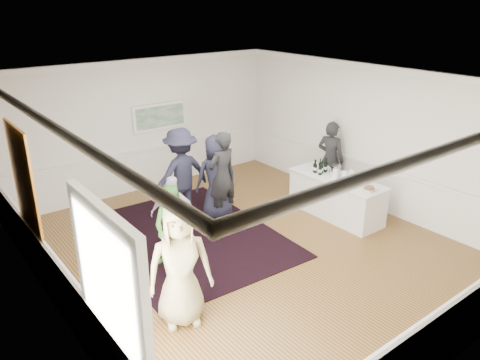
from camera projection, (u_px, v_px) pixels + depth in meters
floor at (247, 248)px, 8.99m from camera, size 8.00×8.00×0.00m
ceiling at (248, 81)px, 7.83m from camera, size 7.00×8.00×0.02m
wall_left at (49, 225)px, 6.41m from camera, size 0.02×8.00×3.20m
wall_right at (370, 137)px, 10.41m from camera, size 0.02×8.00×3.20m
wall_back at (145, 126)px, 11.35m from camera, size 7.00×0.02×3.20m
wall_front at (461, 264)px, 5.47m from camera, size 7.00×0.02×3.20m
wainscoting at (247, 225)px, 8.81m from camera, size 7.00×8.00×1.00m
mirror at (24, 183)px, 7.32m from camera, size 0.05×1.25×1.85m
doorway at (110, 300)px, 5.11m from camera, size 0.10×1.78×2.56m
landscape_painting at (160, 116)px, 11.47m from camera, size 1.44×0.06×0.66m
area_rug at (188, 236)px, 9.43m from camera, size 3.38×4.32×0.02m
serving_table at (336, 197)px, 10.21m from camera, size 0.83×2.19×0.88m
bartender at (330, 159)px, 11.10m from camera, size 0.61×0.77×1.84m
guest_tan at (180, 265)px, 6.66m from camera, size 1.08×0.90×1.90m
guest_green at (174, 228)px, 8.11m from camera, size 0.91×0.95×1.55m
guest_lilac at (174, 214)px, 8.69m from camera, size 0.90×0.85×1.49m
guest_dark_a at (181, 174)px, 9.98m from camera, size 1.30×0.76×1.99m
guest_dark_b at (222, 176)px, 9.88m from camera, size 0.77×0.55×1.95m
guest_navy at (216, 177)px, 9.99m from camera, size 1.02×0.80×1.85m
wine_bottles at (321, 165)px, 10.33m from camera, size 0.37×0.27×0.31m
juice_pitchers at (348, 176)px, 9.81m from camera, size 0.34×0.61×0.24m
ice_bucket at (335, 171)px, 10.11m from camera, size 0.26×0.26×0.24m
nut_bowl at (369, 189)px, 9.39m from camera, size 0.28×0.28×0.08m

